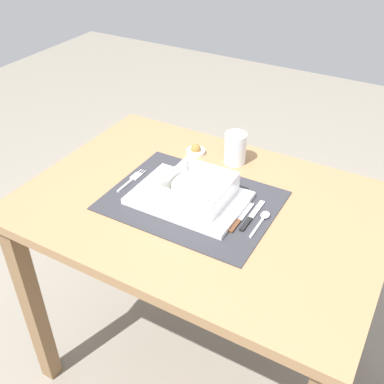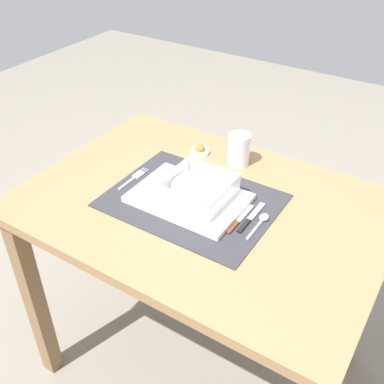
{
  "view_description": "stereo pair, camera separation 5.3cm",
  "coord_description": "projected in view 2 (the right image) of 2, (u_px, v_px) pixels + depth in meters",
  "views": [
    {
      "loc": [
        0.47,
        -0.89,
        1.49
      ],
      "look_at": [
        -0.03,
        -0.01,
        0.76
      ],
      "focal_mm": 42.93,
      "sensor_mm": 36.0,
      "label": 1
    },
    {
      "loc": [
        0.52,
        -0.86,
        1.49
      ],
      "look_at": [
        -0.03,
        -0.01,
        0.76
      ],
      "focal_mm": 42.93,
      "sensor_mm": 36.0,
      "label": 2
    }
  ],
  "objects": [
    {
      "name": "dining_table",
      "position": [
        202.0,
        232.0,
        1.32
      ],
      "size": [
        0.98,
        0.7,
        0.73
      ],
      "color": "#936D47",
      "rests_on": "ground"
    },
    {
      "name": "spoon",
      "position": [
        262.0,
        220.0,
        1.19
      ],
      "size": [
        0.02,
        0.11,
        0.01
      ],
      "rotation": [
        0.0,
        0.0,
        0.04
      ],
      "color": "silver",
      "rests_on": "placemat"
    },
    {
      "name": "condiment_saucer",
      "position": [
        200.0,
        151.0,
        1.47
      ],
      "size": [
        0.06,
        0.06,
        0.03
      ],
      "color": "white",
      "rests_on": "dining_table"
    },
    {
      "name": "serving_plate",
      "position": [
        189.0,
        198.0,
        1.26
      ],
      "size": [
        0.3,
        0.21,
        0.02
      ],
      "primitive_type": "cube",
      "color": "white",
      "rests_on": "placemat"
    },
    {
      "name": "drinking_glass",
      "position": [
        239.0,
        151.0,
        1.4
      ],
      "size": [
        0.07,
        0.07,
        0.1
      ],
      "color": "white",
      "rests_on": "dining_table"
    },
    {
      "name": "bread_knife",
      "position": [
        238.0,
        221.0,
        1.19
      ],
      "size": [
        0.01,
        0.14,
        0.01
      ],
      "rotation": [
        0.0,
        0.0,
        0.01
      ],
      "color": "#59331E",
      "rests_on": "placemat"
    },
    {
      "name": "porridge_bowl",
      "position": [
        198.0,
        190.0,
        1.24
      ],
      "size": [
        0.17,
        0.17,
        0.06
      ],
      "color": "white",
      "rests_on": "serving_plate"
    },
    {
      "name": "placemat",
      "position": [
        192.0,
        200.0,
        1.27
      ],
      "size": [
        0.45,
        0.35,
        0.0
      ],
      "primitive_type": "cube",
      "color": "#2D2D33",
      "rests_on": "dining_table"
    },
    {
      "name": "butter_knife",
      "position": [
        250.0,
        219.0,
        1.19
      ],
      "size": [
        0.01,
        0.14,
        0.01
      ],
      "rotation": [
        0.0,
        0.0,
        -0.03
      ],
      "color": "black",
      "rests_on": "placemat"
    },
    {
      "name": "ground_plane",
      "position": [
        200.0,
        361.0,
        1.69
      ],
      "size": [
        6.0,
        6.0,
        0.0
      ],
      "primitive_type": "plane",
      "color": "gray"
    },
    {
      "name": "fork",
      "position": [
        135.0,
        177.0,
        1.35
      ],
      "size": [
        0.02,
        0.13,
        0.0
      ],
      "rotation": [
        0.0,
        0.0,
        0.01
      ],
      "color": "silver",
      "rests_on": "placemat"
    }
  ]
}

